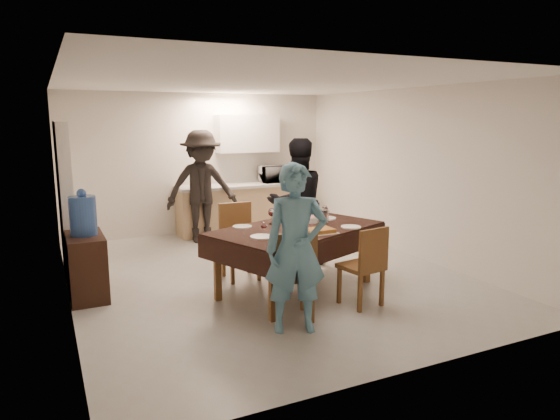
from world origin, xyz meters
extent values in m
cube|color=#AEAFAA|center=(0.00, 0.00, 0.00)|extent=(5.00, 6.00, 0.02)
cube|color=white|center=(0.00, 0.00, 2.60)|extent=(5.00, 6.00, 0.02)
cube|color=silver|center=(0.00, 3.00, 1.30)|extent=(5.00, 0.02, 2.60)
cube|color=silver|center=(0.00, -3.00, 1.30)|extent=(5.00, 0.02, 2.60)
cube|color=silver|center=(-2.50, 0.00, 1.30)|extent=(0.02, 6.00, 2.60)
cube|color=silver|center=(2.50, 0.00, 1.30)|extent=(0.02, 6.00, 2.60)
cube|color=white|center=(-2.42, 1.20, 1.05)|extent=(0.15, 1.40, 2.10)
cube|color=tan|center=(0.60, 2.68, 0.43)|extent=(2.20, 0.60, 0.86)
cube|color=beige|center=(0.60, 2.68, 0.89)|extent=(2.24, 0.64, 0.05)
cube|color=white|center=(0.90, 2.82, 1.85)|extent=(1.20, 0.34, 0.70)
cube|color=black|center=(0.10, -0.76, 0.79)|extent=(2.39, 1.89, 0.04)
cube|color=brown|center=(0.10, -0.76, 0.39)|extent=(0.08, 0.08, 0.77)
cube|color=brown|center=(-0.35, -1.51, 0.48)|extent=(0.54, 0.54, 0.05)
cube|color=brown|center=(-0.35, -1.72, 0.75)|extent=(0.45, 0.14, 0.48)
cube|color=brown|center=(0.55, -1.51, 0.46)|extent=(0.49, 0.49, 0.05)
cube|color=brown|center=(0.55, -1.71, 0.71)|extent=(0.43, 0.11, 0.46)
cube|color=brown|center=(-0.35, -0.01, 0.49)|extent=(0.47, 0.47, 0.05)
cube|color=brown|center=(-0.35, -0.22, 0.77)|extent=(0.46, 0.05, 0.49)
cube|color=brown|center=(0.55, -0.01, 0.43)|extent=(0.46, 0.46, 0.05)
cube|color=brown|center=(0.55, -0.19, 0.67)|extent=(0.40, 0.10, 0.43)
cube|color=black|center=(-2.28, 0.13, 0.39)|extent=(0.42, 0.83, 0.77)
cylinder|color=#3860AD|center=(-2.28, 0.13, 1.00)|extent=(0.31, 0.31, 0.47)
cylinder|color=white|center=(0.45, -0.81, 0.91)|extent=(0.13, 0.13, 0.20)
cube|color=#AC8132|center=(0.20, -1.14, 0.84)|extent=(0.40, 0.30, 0.05)
cylinder|color=white|center=(0.40, -0.58, 0.85)|extent=(0.18, 0.18, 0.07)
cylinder|color=white|center=(0.05, -0.48, 0.83)|extent=(0.19, 0.19, 0.03)
cylinder|color=white|center=(-0.50, -1.06, 0.82)|extent=(0.26, 0.26, 0.01)
cylinder|color=white|center=(0.70, -1.06, 0.82)|extent=(0.25, 0.25, 0.01)
cylinder|color=white|center=(-0.50, -0.46, 0.82)|extent=(0.24, 0.24, 0.01)
cylinder|color=white|center=(0.70, -0.46, 0.82)|extent=(0.27, 0.27, 0.02)
imported|color=white|center=(1.42, 2.68, 1.07)|extent=(0.58, 0.39, 0.32)
imported|color=#568BA4|center=(-0.45, -1.81, 0.86)|extent=(0.72, 0.59, 1.72)
imported|color=black|center=(0.65, 0.29, 0.93)|extent=(0.93, 0.73, 1.86)
imported|color=black|center=(-0.20, 2.23, 0.97)|extent=(1.26, 0.72, 1.95)
camera|label=1|loc=(-2.67, -6.09, 2.14)|focal=32.00mm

